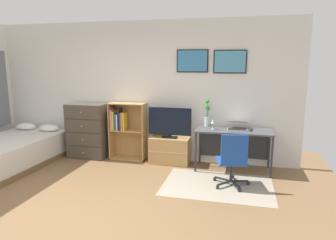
% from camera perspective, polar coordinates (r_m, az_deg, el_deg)
% --- Properties ---
extents(ground_plane, '(7.20, 7.20, 0.00)m').
position_cam_1_polar(ground_plane, '(4.28, -15.94, -16.09)').
color(ground_plane, brown).
extents(wall_back_with_posters, '(6.12, 0.09, 2.70)m').
position_cam_1_polar(wall_back_with_posters, '(6.07, -5.04, 5.50)').
color(wall_back_with_posters, silver).
rests_on(wall_back_with_posters, ground_plane).
extents(area_rug, '(1.70, 1.20, 0.01)m').
position_cam_1_polar(area_rug, '(4.94, 9.31, -12.01)').
color(area_rug, '#9E937F').
rests_on(area_rug, ground_plane).
extents(bed, '(1.35, 2.05, 0.64)m').
position_cam_1_polar(bed, '(6.46, -27.22, -5.23)').
color(bed, brown).
rests_on(bed, ground_plane).
extents(dresser, '(0.79, 0.46, 1.10)m').
position_cam_1_polar(dresser, '(6.37, -14.85, -1.94)').
color(dresser, '#4C4238').
rests_on(dresser, ground_plane).
extents(bookshelf, '(0.71, 0.30, 1.13)m').
position_cam_1_polar(bookshelf, '(6.08, -8.16, -1.32)').
color(bookshelf, tan).
rests_on(bookshelf, ground_plane).
extents(tv_stand, '(0.76, 0.41, 0.50)m').
position_cam_1_polar(tv_stand, '(5.85, 0.36, -5.70)').
color(tv_stand, tan).
rests_on(tv_stand, ground_plane).
extents(television, '(0.82, 0.16, 0.58)m').
position_cam_1_polar(television, '(5.70, 0.31, -0.55)').
color(television, black).
rests_on(television, tv_stand).
extents(desk, '(1.33, 0.60, 0.74)m').
position_cam_1_polar(desk, '(5.59, 12.27, -2.94)').
color(desk, '#4C4C4F').
rests_on(desk, ground_plane).
extents(office_chair, '(0.58, 0.57, 0.86)m').
position_cam_1_polar(office_chair, '(4.76, 12.05, -7.17)').
color(office_chair, '#232326').
rests_on(office_chair, ground_plane).
extents(laptop, '(0.35, 0.38, 0.15)m').
position_cam_1_polar(laptop, '(5.54, 12.95, -1.04)').
color(laptop, '#B7B7BC').
rests_on(laptop, desk).
extents(computer_mouse, '(0.06, 0.10, 0.03)m').
position_cam_1_polar(computer_mouse, '(5.46, 15.29, -1.80)').
color(computer_mouse, '#262628').
rests_on(computer_mouse, desk).
extents(bamboo_vase, '(0.09, 0.09, 0.50)m').
position_cam_1_polar(bamboo_vase, '(5.69, 7.37, 1.01)').
color(bamboo_vase, silver).
rests_on(bamboo_vase, desk).
extents(wine_glass, '(0.07, 0.07, 0.18)m').
position_cam_1_polar(wine_glass, '(5.42, 8.41, -0.35)').
color(wine_glass, silver).
rests_on(wine_glass, desk).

